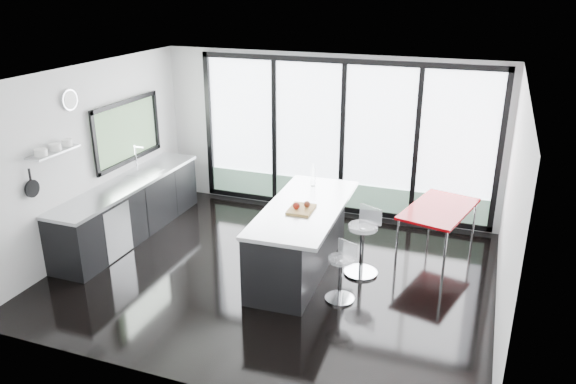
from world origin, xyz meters
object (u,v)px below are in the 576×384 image
at_px(island, 299,237).
at_px(bar_stool_far, 362,250).
at_px(red_table, 437,231).
at_px(bar_stool_near, 340,279).

xyz_separation_m(island, bar_stool_far, (0.88, 0.17, -0.13)).
xyz_separation_m(island, red_table, (1.80, 1.17, -0.12)).
bearing_deg(island, bar_stool_near, -37.89).
relative_size(island, red_table, 1.74).
bearing_deg(island, bar_stool_far, 10.72).
bearing_deg(bar_stool_far, island, -144.96).
xyz_separation_m(bar_stool_far, red_table, (0.92, 1.01, 0.00)).
bearing_deg(island, red_table, 33.02).
height_order(island, red_table, island).
height_order(bar_stool_near, red_table, red_table).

